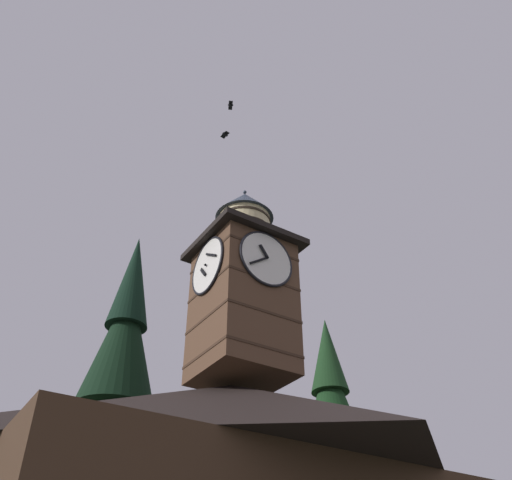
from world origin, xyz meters
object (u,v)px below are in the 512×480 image
object	(u,v)px
moon	(206,430)
flying_bird_high	(231,105)
pine_tree_behind	(106,457)
clock_tower	(243,286)
flying_bird_low	(225,134)

from	to	relation	value
moon	flying_bird_high	xyz separation A→B (m)	(16.43, 32.03, 4.82)
pine_tree_behind	moon	distance (m)	33.21
moon	pine_tree_behind	bearing A→B (deg)	55.24
moon	flying_bird_high	bearing A→B (deg)	62.84
clock_tower	moon	size ratio (longest dim) A/B	4.05
moon	flying_bird_low	world-z (taller)	flying_bird_low
pine_tree_behind	flying_bird_high	distance (m)	16.75
moon	flying_bird_low	size ratio (longest dim) A/B	4.57
moon	clock_tower	bearing A→B (deg)	64.07
flying_bird_high	flying_bird_low	xyz separation A→B (m)	(0.32, 0.16, -2.39)
pine_tree_behind	moon	size ratio (longest dim) A/B	8.41
flying_bird_high	pine_tree_behind	bearing A→B (deg)	-76.40
clock_tower	flying_bird_high	bearing A→B (deg)	-16.60
moon	flying_bird_high	size ratio (longest dim) A/B	3.71
pine_tree_behind	flying_bird_low	size ratio (longest dim) A/B	38.44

